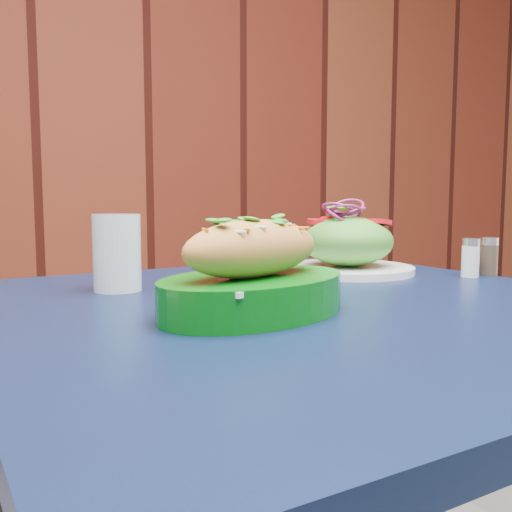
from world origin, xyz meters
TOP-DOWN VIEW (x-y plane):
  - brick_wall at (0.00, 2.97)m, footprint 4.90×0.04m
  - cafe_table at (-0.27, 1.50)m, footprint 0.83×0.83m
  - banh_mi_basket at (-0.37, 1.46)m, footprint 0.29×0.23m
  - salad_plate at (-0.06, 1.69)m, footprint 0.23×0.23m
  - water_glass at (-0.46, 1.69)m, footprint 0.07×0.07m
  - salt_shaker at (0.08, 1.55)m, footprint 0.03×0.03m
  - pepper_shaker at (0.13, 1.55)m, footprint 0.03×0.03m

SIDE VIEW (x-z plane):
  - cafe_table at x=-0.27m, z-range 0.29..1.04m
  - salt_shaker at x=0.08m, z-range 0.75..0.81m
  - pepper_shaker at x=0.13m, z-range 0.75..0.81m
  - banh_mi_basket at x=-0.37m, z-range 0.74..0.85m
  - salad_plate at x=-0.06m, z-range 0.74..0.86m
  - water_glass at x=-0.46m, z-range 0.75..0.86m
  - brick_wall at x=0.00m, z-range 0.00..2.80m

